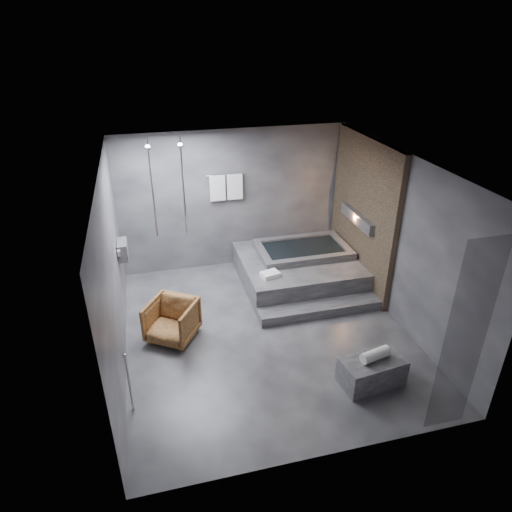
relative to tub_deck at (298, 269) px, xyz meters
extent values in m
plane|color=#2C2C2F|center=(-1.05, -1.45, -0.25)|extent=(5.00, 5.00, 0.00)
cube|color=#4A4A4D|center=(-1.05, -1.45, 2.55)|extent=(4.50, 5.00, 0.04)
cube|color=#37363B|center=(-1.05, 1.05, 1.15)|extent=(4.50, 0.04, 2.80)
cube|color=#37363B|center=(-1.05, -3.95, 1.15)|extent=(4.50, 0.04, 2.80)
cube|color=#37363B|center=(-3.30, -1.45, 1.15)|extent=(0.04, 5.00, 2.80)
cube|color=#37363B|center=(1.20, -1.45, 1.15)|extent=(0.04, 5.00, 2.80)
cube|color=#8D7252|center=(1.14, -0.20, 1.15)|extent=(0.10, 2.40, 2.78)
cube|color=#FF9938|center=(1.06, -0.20, 1.05)|extent=(0.14, 1.20, 0.20)
cube|color=gray|center=(-3.21, -0.05, 0.85)|extent=(0.16, 0.42, 0.30)
imported|color=beige|center=(-3.20, -0.15, 0.80)|extent=(0.08, 0.08, 0.21)
imported|color=beige|center=(-3.20, 0.05, 0.78)|extent=(0.07, 0.07, 0.15)
cylinder|color=silver|center=(-2.05, 0.60, 1.65)|extent=(0.04, 0.04, 1.80)
cylinder|color=silver|center=(-2.60, 0.60, 1.65)|extent=(0.04, 0.04, 1.80)
cylinder|color=silver|center=(-1.20, 0.99, 1.70)|extent=(0.75, 0.02, 0.02)
cube|color=white|center=(-1.37, 0.97, 1.45)|extent=(0.30, 0.06, 0.50)
cube|color=white|center=(-1.03, 0.97, 1.45)|extent=(0.30, 0.06, 0.50)
cylinder|color=silver|center=(-3.20, -2.65, 0.20)|extent=(0.04, 0.04, 0.90)
cube|color=black|center=(0.60, -3.90, 1.10)|extent=(0.55, 0.01, 2.60)
cube|color=#313134|center=(0.00, 0.00, 0.00)|extent=(2.20, 2.00, 0.50)
cube|color=#313134|center=(0.00, -1.18, -0.16)|extent=(2.20, 0.36, 0.18)
cube|color=#353537|center=(0.08, -2.95, -0.05)|extent=(0.94, 0.59, 0.40)
imported|color=#4D2C13|center=(-2.55, -1.23, 0.08)|extent=(0.99, 1.00, 0.66)
cylinder|color=white|center=(0.10, -2.94, 0.23)|extent=(0.46, 0.25, 0.16)
cube|color=white|center=(-0.73, -0.55, 0.29)|extent=(0.36, 0.30, 0.08)
camera|label=1|loc=(-2.72, -7.33, 4.34)|focal=32.00mm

